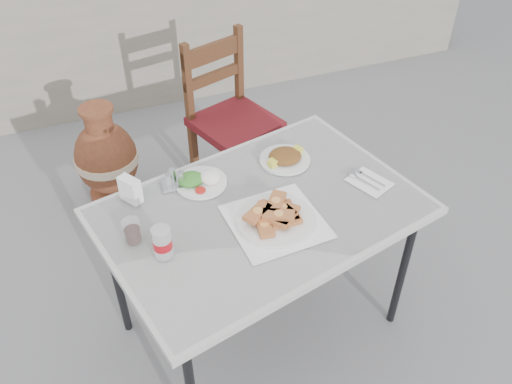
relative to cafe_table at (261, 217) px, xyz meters
name	(u,v)px	position (x,y,z in m)	size (l,w,h in m)	color
ground	(234,348)	(-0.17, -0.09, -0.74)	(80.00, 80.00, 0.00)	slate
cafe_table	(261,217)	(0.00, 0.00, 0.00)	(1.47, 1.16, 0.79)	black
pide_plate	(276,216)	(0.02, -0.10, 0.09)	(0.39, 0.39, 0.08)	white
salad_rice_plate	(200,180)	(-0.19, 0.24, 0.08)	(0.23, 0.23, 0.06)	silver
salad_chopped_plate	(285,157)	(0.22, 0.26, 0.08)	(0.24, 0.24, 0.05)	silver
soda_can	(162,242)	(-0.44, -0.12, 0.12)	(0.07, 0.07, 0.13)	silver
cola_glass	(133,232)	(-0.53, 0.00, 0.10)	(0.07, 0.07, 0.10)	white
napkin_holder	(130,190)	(-0.49, 0.24, 0.11)	(0.09, 0.11, 0.11)	white
condiment_caddy	(174,181)	(-0.30, 0.27, 0.08)	(0.12, 0.10, 0.08)	silver
cutlery_napkin	(367,180)	(0.50, 0.00, 0.06)	(0.20, 0.22, 0.01)	white
chair	(230,118)	(0.24, 1.11, -0.22)	(0.57, 0.57, 1.01)	#3D2010
terracotta_urn	(107,159)	(-0.52, 1.26, -0.42)	(0.39, 0.39, 0.68)	brown
back_wall	(121,33)	(-0.17, 2.41, -0.14)	(6.00, 0.25, 1.20)	gray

